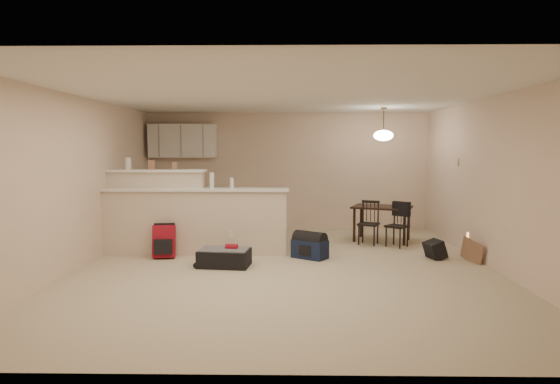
{
  "coord_description": "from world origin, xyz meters",
  "views": [
    {
      "loc": [
        0.03,
        -7.22,
        1.75
      ],
      "look_at": [
        -0.1,
        0.7,
        1.05
      ],
      "focal_mm": 32.0,
      "sensor_mm": 36.0,
      "label": 1
    }
  ],
  "objects_px": {
    "dining_chair_near": "(368,223)",
    "navy_duffel": "(310,249)",
    "red_backpack": "(164,242)",
    "dining_chair_far": "(397,225)",
    "pendant_lamp": "(383,135)",
    "black_daypack": "(435,250)",
    "suitcase": "(224,258)",
    "dining_table": "(382,210)"
  },
  "relations": [
    {
      "from": "dining_table",
      "to": "suitcase",
      "type": "bearing_deg",
      "value": -121.51
    },
    {
      "from": "pendant_lamp",
      "to": "dining_table",
      "type": "bearing_deg",
      "value": 0.0
    },
    {
      "from": "dining_chair_near",
      "to": "dining_chair_far",
      "type": "xyz_separation_m",
      "value": [
        0.47,
        -0.2,
        -0.01
      ]
    },
    {
      "from": "dining_chair_near",
      "to": "suitcase",
      "type": "distance_m",
      "value": 2.97
    },
    {
      "from": "dining_table",
      "to": "suitcase",
      "type": "height_order",
      "value": "dining_table"
    },
    {
      "from": "pendant_lamp",
      "to": "navy_duffel",
      "type": "relative_size",
      "value": 1.15
    },
    {
      "from": "navy_duffel",
      "to": "dining_chair_near",
      "type": "bearing_deg",
      "value": 80.35
    },
    {
      "from": "dining_chair_near",
      "to": "navy_duffel",
      "type": "relative_size",
      "value": 1.47
    },
    {
      "from": "pendant_lamp",
      "to": "navy_duffel",
      "type": "bearing_deg",
      "value": -133.45
    },
    {
      "from": "pendant_lamp",
      "to": "dining_chair_far",
      "type": "height_order",
      "value": "pendant_lamp"
    },
    {
      "from": "suitcase",
      "to": "black_daypack",
      "type": "relative_size",
      "value": 2.33
    },
    {
      "from": "navy_duffel",
      "to": "pendant_lamp",
      "type": "bearing_deg",
      "value": 80.84
    },
    {
      "from": "red_backpack",
      "to": "navy_duffel",
      "type": "relative_size",
      "value": 0.96
    },
    {
      "from": "dining_table",
      "to": "dining_chair_far",
      "type": "relative_size",
      "value": 1.59
    },
    {
      "from": "dining_chair_near",
      "to": "red_backpack",
      "type": "bearing_deg",
      "value": -137.71
    },
    {
      "from": "dining_table",
      "to": "dining_chair_near",
      "type": "xyz_separation_m",
      "value": [
        -0.3,
        -0.34,
        -0.19
      ]
    },
    {
      "from": "pendant_lamp",
      "to": "suitcase",
      "type": "xyz_separation_m",
      "value": [
        -2.71,
        -2.07,
        -1.86
      ]
    },
    {
      "from": "red_backpack",
      "to": "dining_chair_far",
      "type": "bearing_deg",
      "value": 7.02
    },
    {
      "from": "pendant_lamp",
      "to": "dining_chair_far",
      "type": "bearing_deg",
      "value": -72.77
    },
    {
      "from": "navy_duffel",
      "to": "black_daypack",
      "type": "height_order",
      "value": "navy_duffel"
    },
    {
      "from": "red_backpack",
      "to": "navy_duffel",
      "type": "distance_m",
      "value": 2.33
    },
    {
      "from": "dining_chair_far",
      "to": "black_daypack",
      "type": "relative_size",
      "value": 2.46
    },
    {
      "from": "black_daypack",
      "to": "navy_duffel",
      "type": "bearing_deg",
      "value": 76.66
    },
    {
      "from": "pendant_lamp",
      "to": "red_backpack",
      "type": "height_order",
      "value": "pendant_lamp"
    },
    {
      "from": "suitcase",
      "to": "navy_duffel",
      "type": "height_order",
      "value": "navy_duffel"
    },
    {
      "from": "red_backpack",
      "to": "black_daypack",
      "type": "height_order",
      "value": "red_backpack"
    },
    {
      "from": "pendant_lamp",
      "to": "black_daypack",
      "type": "distance_m",
      "value": 2.44
    },
    {
      "from": "pendant_lamp",
      "to": "suitcase",
      "type": "height_order",
      "value": "pendant_lamp"
    },
    {
      "from": "suitcase",
      "to": "black_daypack",
      "type": "xyz_separation_m",
      "value": [
        3.27,
        0.57,
        0.02
      ]
    },
    {
      "from": "pendant_lamp",
      "to": "black_daypack",
      "type": "bearing_deg",
      "value": -69.3
    },
    {
      "from": "red_backpack",
      "to": "navy_duffel",
      "type": "xyz_separation_m",
      "value": [
        2.33,
        0.0,
        -0.11
      ]
    },
    {
      "from": "dining_table",
      "to": "navy_duffel",
      "type": "relative_size",
      "value": 2.3
    },
    {
      "from": "dining_chair_far",
      "to": "red_backpack",
      "type": "relative_size",
      "value": 1.51
    },
    {
      "from": "dining_table",
      "to": "suitcase",
      "type": "xyz_separation_m",
      "value": [
        -2.71,
        -2.07,
        -0.46
      ]
    },
    {
      "from": "dining_table",
      "to": "dining_chair_far",
      "type": "bearing_deg",
      "value": -51.68
    },
    {
      "from": "red_backpack",
      "to": "black_daypack",
      "type": "bearing_deg",
      "value": -6.67
    },
    {
      "from": "navy_duffel",
      "to": "black_daypack",
      "type": "relative_size",
      "value": 1.7
    },
    {
      "from": "suitcase",
      "to": "black_daypack",
      "type": "bearing_deg",
      "value": 16.62
    },
    {
      "from": "dining_table",
      "to": "pendant_lamp",
      "type": "distance_m",
      "value": 1.41
    },
    {
      "from": "dining_table",
      "to": "dining_chair_near",
      "type": "relative_size",
      "value": 1.57
    },
    {
      "from": "dining_chair_near",
      "to": "navy_duffel",
      "type": "height_order",
      "value": "dining_chair_near"
    },
    {
      "from": "dining_chair_near",
      "to": "navy_duffel",
      "type": "xyz_separation_m",
      "value": [
        -1.11,
        -1.15,
        -0.25
      ]
    }
  ]
}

